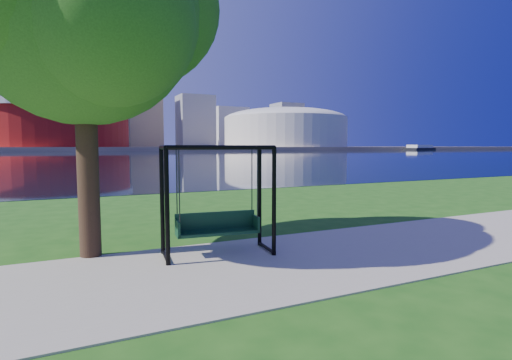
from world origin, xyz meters
TOP-DOWN VIEW (x-y plane):
  - ground at (0.00, 0.00)m, footprint 900.00×900.00m
  - path at (0.00, -0.50)m, footprint 120.00×4.00m
  - river at (0.00, 102.00)m, footprint 900.00×180.00m
  - far_bank at (0.00, 306.00)m, footprint 900.00×228.00m
  - stadium at (-10.00, 235.00)m, footprint 83.00×83.00m
  - arena at (135.00, 235.00)m, footprint 84.00×84.00m
  - skyline at (-4.27, 319.39)m, footprint 392.00×66.00m
  - swing at (-0.60, 0.53)m, footprint 2.36×1.22m
  - park_tree at (-3.07, 1.60)m, footprint 5.99×5.41m
  - barge at (210.44, 186.19)m, footprint 34.21×20.02m

SIDE VIEW (x-z plane):
  - ground at x=0.00m, z-range 0.00..0.00m
  - river at x=0.00m, z-range 0.00..0.02m
  - path at x=0.00m, z-range 0.00..0.03m
  - far_bank at x=0.00m, z-range 0.00..2.00m
  - swing at x=-0.60m, z-range -0.04..2.28m
  - barge at x=210.44m, z-range -0.16..3.17m
  - park_tree at x=-3.07m, z-range 1.45..8.89m
  - stadium at x=-10.00m, z-range -1.77..30.23m
  - arena at x=135.00m, z-range 2.59..29.15m
  - skyline at x=-4.27m, z-range -12.36..84.14m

